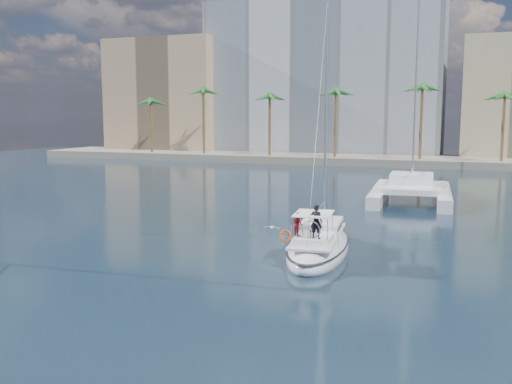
% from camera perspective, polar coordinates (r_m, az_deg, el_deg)
% --- Properties ---
extents(ground, '(160.00, 160.00, 0.00)m').
position_cam_1_polar(ground, '(35.08, -2.26, -5.25)').
color(ground, black).
rests_on(ground, ground).
extents(quay, '(120.00, 14.00, 1.20)m').
position_cam_1_polar(quay, '(93.75, 12.24, 3.16)').
color(quay, gray).
rests_on(quay, ground).
extents(building_modern, '(42.00, 16.00, 28.00)m').
position_cam_1_polar(building_modern, '(107.68, 6.94, 11.00)').
color(building_modern, silver).
rests_on(building_modern, ground).
extents(building_tan_left, '(22.00, 14.00, 22.00)m').
position_cam_1_polar(building_tan_left, '(114.71, -8.50, 9.27)').
color(building_tan_left, tan).
rests_on(building_tan_left, ground).
extents(palm_left, '(3.60, 3.60, 12.30)m').
position_cam_1_polar(palm_left, '(100.34, -7.78, 9.10)').
color(palm_left, brown).
rests_on(palm_left, ground).
extents(palm_centre, '(3.60, 3.60, 12.30)m').
position_cam_1_polar(palm_centre, '(89.53, 12.05, 9.16)').
color(palm_centre, brown).
rests_on(palm_centre, ground).
extents(main_sloop, '(4.36, 10.61, 15.32)m').
position_cam_1_polar(main_sloop, '(32.78, 6.31, -5.33)').
color(main_sloop, white).
rests_on(main_sloop, ground).
extents(catamaran, '(7.69, 14.14, 19.84)m').
position_cam_1_polar(catamaran, '(54.17, 15.27, 0.39)').
color(catamaran, white).
rests_on(catamaran, ground).
extents(seagull, '(1.02, 0.44, 0.19)m').
position_cam_1_polar(seagull, '(35.22, 1.59, -3.55)').
color(seagull, silver).
rests_on(seagull, ground).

